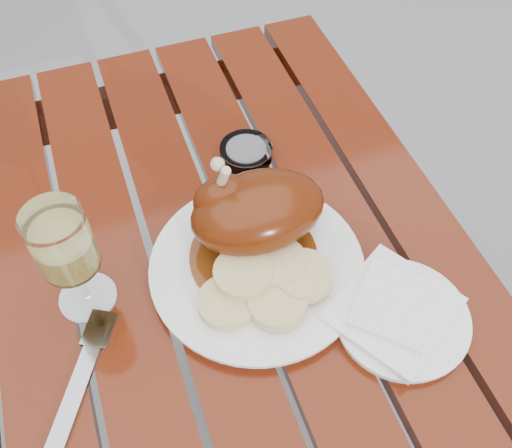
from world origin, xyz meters
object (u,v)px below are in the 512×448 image
Objects in this scene: dinner_plate at (257,268)px; wine_glass at (71,262)px; side_plate at (401,318)px; ashtray at (246,152)px; table at (225,405)px.

wine_glass is (-0.24, 0.04, 0.08)m from dinner_plate.
ashtray is at bearing 105.13° from side_plate.
ashtray is (0.30, 0.18, -0.08)m from wine_glass.
table is at bearing -118.15° from ashtray.
table is 0.50m from wine_glass.
ashtray is (0.14, 0.26, 0.39)m from table.
wine_glass is (-0.16, 0.08, 0.47)m from table.
dinner_plate is 3.48× the size of ashtray.
table is at bearing -26.04° from wine_glass.
ashtray is (0.06, 0.22, 0.00)m from dinner_plate.
dinner_plate is at bearing -9.20° from wine_glass.
ashtray is at bearing 74.81° from dinner_plate.
ashtray reaches higher than table.
wine_glass reaches higher than table.
wine_glass is 1.02× the size of side_plate.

